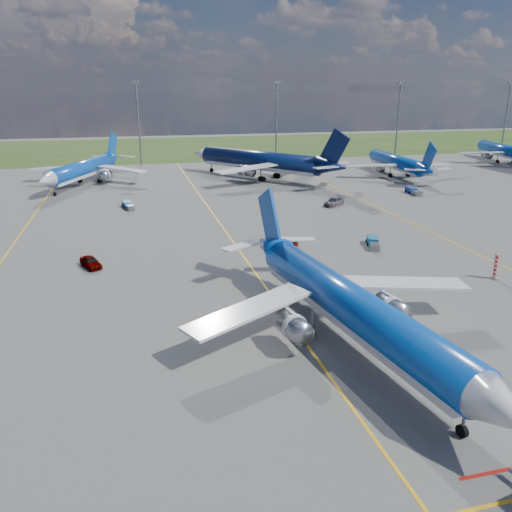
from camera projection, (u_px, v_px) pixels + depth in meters
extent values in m
plane|color=#50504E|center=(302.00, 337.00, 43.57)|extent=(400.00, 400.00, 0.00)
cube|color=#2D4719|center=(166.00, 148.00, 181.36)|extent=(400.00, 80.00, 0.01)
cube|color=#EFAE14|center=(232.00, 241.00, 71.13)|extent=(0.25, 160.00, 0.02)
cube|color=#EFAE14|center=(19.00, 236.00, 73.34)|extent=(0.25, 120.00, 0.02)
cube|color=#EFAE14|center=(389.00, 212.00, 87.29)|extent=(0.25, 120.00, 0.02)
cylinder|color=slate|center=(139.00, 125.00, 138.78)|extent=(0.50, 0.50, 22.00)
cube|color=slate|center=(136.00, 82.00, 135.17)|extent=(2.20, 0.50, 0.80)
cylinder|color=slate|center=(276.00, 122.00, 148.08)|extent=(0.50, 0.50, 22.00)
cube|color=slate|center=(277.00, 82.00, 144.47)|extent=(2.20, 0.50, 0.80)
cylinder|color=slate|center=(398.00, 120.00, 157.39)|extent=(0.50, 0.50, 22.00)
cube|color=slate|center=(401.00, 83.00, 153.78)|extent=(2.20, 0.50, 0.80)
cylinder|color=slate|center=(506.00, 119.00, 166.69)|extent=(0.50, 0.50, 22.00)
cube|color=slate|center=(511.00, 83.00, 163.08)|extent=(2.20, 0.50, 0.80)
cylinder|color=red|center=(496.00, 266.00, 56.49)|extent=(0.50, 0.50, 3.00)
imported|color=#999999|center=(91.00, 262.00, 60.37)|extent=(3.13, 4.32, 1.37)
imported|color=#999999|center=(282.00, 243.00, 68.07)|extent=(4.79, 2.60, 1.28)
imported|color=#999999|center=(334.00, 202.00, 92.29)|extent=(5.33, 4.88, 1.50)
cube|color=#175B8C|center=(372.00, 241.00, 69.35)|extent=(2.19, 2.87, 1.08)
cube|color=slate|center=(374.00, 247.00, 66.98)|extent=(1.80, 2.25, 0.88)
cube|color=#195E96|center=(127.00, 204.00, 91.12)|extent=(1.89, 2.75, 1.06)
cube|color=slate|center=(130.00, 208.00, 89.04)|extent=(1.57, 2.14, 0.87)
cube|color=#1A3D9C|center=(411.00, 190.00, 103.36)|extent=(1.86, 3.01, 1.20)
cube|color=slate|center=(417.00, 193.00, 100.72)|extent=(1.56, 2.33, 0.99)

